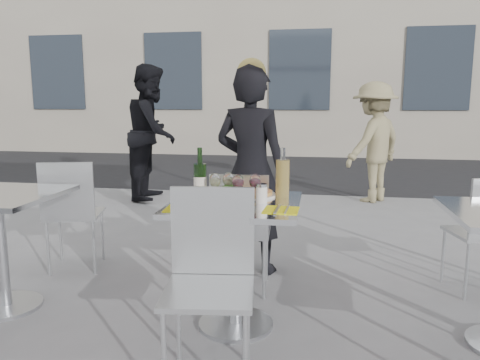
% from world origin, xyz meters
% --- Properties ---
extents(ground, '(80.00, 80.00, 0.00)m').
position_xyz_m(ground, '(0.00, 0.00, 0.00)').
color(ground, slate).
extents(street_asphalt, '(24.00, 5.00, 0.00)m').
position_xyz_m(street_asphalt, '(0.00, 6.50, 0.00)').
color(street_asphalt, black).
rests_on(street_asphalt, ground).
extents(main_table, '(0.72, 0.72, 0.75)m').
position_xyz_m(main_table, '(0.00, 0.00, 0.54)').
color(main_table, '#B7BABF').
rests_on(main_table, ground).
extents(side_table_left, '(0.72, 0.72, 0.75)m').
position_xyz_m(side_table_left, '(-1.50, 0.00, 0.54)').
color(side_table_left, '#B7BABF').
rests_on(side_table_left, ground).
extents(chair_far, '(0.41, 0.42, 0.85)m').
position_xyz_m(chair_far, '(-0.05, 0.47, 0.50)').
color(chair_far, silver).
rests_on(chair_far, ground).
extents(chair_near, '(0.46, 0.47, 0.90)m').
position_xyz_m(chair_near, '(-0.04, -0.48, 0.53)').
color(chair_near, silver).
rests_on(chair_near, ground).
extents(side_chair_lfar, '(0.49, 0.50, 0.87)m').
position_xyz_m(side_chair_lfar, '(-1.39, 0.68, 0.52)').
color(side_chair_lfar, silver).
rests_on(side_chair_lfar, ground).
extents(woman_diner, '(0.66, 0.52, 1.57)m').
position_xyz_m(woman_diner, '(-0.05, 0.95, 0.79)').
color(woman_diner, black).
rests_on(woman_diner, ground).
extents(pedestrian_a, '(0.74, 0.92, 1.78)m').
position_xyz_m(pedestrian_a, '(-1.74, 3.45, 0.89)').
color(pedestrian_a, black).
rests_on(pedestrian_a, ground).
extents(pedestrian_b, '(1.08, 1.14, 1.56)m').
position_xyz_m(pedestrian_b, '(1.17, 3.73, 0.78)').
color(pedestrian_b, '#8E825B').
rests_on(pedestrian_b, ground).
extents(pizza_near, '(0.32, 0.32, 0.02)m').
position_xyz_m(pizza_near, '(-0.04, -0.19, 0.76)').
color(pizza_near, tan).
rests_on(pizza_near, main_table).
extents(pizza_far, '(0.33, 0.33, 0.03)m').
position_xyz_m(pizza_far, '(0.05, 0.18, 0.77)').
color(pizza_far, white).
rests_on(pizza_far, main_table).
extents(salad_plate, '(0.22, 0.22, 0.09)m').
position_xyz_m(salad_plate, '(-0.04, 0.04, 0.79)').
color(salad_plate, white).
rests_on(salad_plate, main_table).
extents(wine_bottle, '(0.07, 0.07, 0.29)m').
position_xyz_m(wine_bottle, '(-0.23, 0.09, 0.86)').
color(wine_bottle, '#234C1C').
rests_on(wine_bottle, main_table).
extents(carafe, '(0.08, 0.08, 0.29)m').
position_xyz_m(carafe, '(0.25, 0.20, 0.87)').
color(carafe, '#E3C361').
rests_on(carafe, main_table).
extents(sugar_shaker, '(0.06, 0.06, 0.11)m').
position_xyz_m(sugar_shaker, '(0.15, 0.00, 0.80)').
color(sugar_shaker, white).
rests_on(sugar_shaker, main_table).
extents(wineglass_white_a, '(0.07, 0.07, 0.16)m').
position_xyz_m(wineglass_white_a, '(-0.13, 0.04, 0.86)').
color(wineglass_white_a, white).
rests_on(wineglass_white_a, main_table).
extents(wineglass_white_b, '(0.07, 0.07, 0.16)m').
position_xyz_m(wineglass_white_b, '(-0.05, 0.06, 0.86)').
color(wineglass_white_b, white).
rests_on(wineglass_white_b, main_table).
extents(wineglass_red_a, '(0.07, 0.07, 0.16)m').
position_xyz_m(wineglass_red_a, '(0.01, 0.00, 0.86)').
color(wineglass_red_a, white).
rests_on(wineglass_red_a, main_table).
extents(wineglass_red_b, '(0.07, 0.07, 0.16)m').
position_xyz_m(wineglass_red_b, '(0.10, 0.04, 0.86)').
color(wineglass_red_b, white).
rests_on(wineglass_red_b, main_table).
extents(napkin_left, '(0.19, 0.20, 0.01)m').
position_xyz_m(napkin_left, '(-0.25, -0.21, 0.75)').
color(napkin_left, '#FCFD16').
rests_on(napkin_left, main_table).
extents(napkin_right, '(0.19, 0.20, 0.01)m').
position_xyz_m(napkin_right, '(0.27, -0.16, 0.75)').
color(napkin_right, '#FCFD16').
rests_on(napkin_right, main_table).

